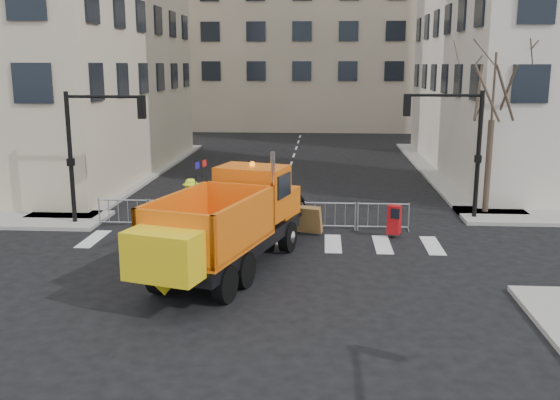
# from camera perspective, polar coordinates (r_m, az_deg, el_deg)

# --- Properties ---
(ground) EXTENTS (120.00, 120.00, 0.00)m
(ground) POSITION_cam_1_polar(r_m,az_deg,el_deg) (17.90, -3.01, -8.79)
(ground) COLOR black
(ground) RESTS_ON ground
(sidewalk_back) EXTENTS (64.00, 5.00, 0.15)m
(sidewalk_back) POSITION_cam_1_polar(r_m,az_deg,el_deg) (25.95, -0.76, -1.88)
(sidewalk_back) COLOR gray
(sidewalk_back) RESTS_ON ground
(building_far) EXTENTS (30.00, 18.00, 24.00)m
(building_far) POSITION_cam_1_polar(r_m,az_deg,el_deg) (68.83, 2.31, 16.95)
(building_far) COLOR tan
(building_far) RESTS_ON ground
(traffic_light_left) EXTENTS (0.18, 0.18, 5.40)m
(traffic_light_left) POSITION_cam_1_polar(r_m,az_deg,el_deg) (26.36, -18.60, 3.52)
(traffic_light_left) COLOR black
(traffic_light_left) RESTS_ON ground
(traffic_light_right) EXTENTS (0.18, 0.18, 5.40)m
(traffic_light_right) POSITION_cam_1_polar(r_m,az_deg,el_deg) (27.11, 17.66, 3.81)
(traffic_light_right) COLOR black
(traffic_light_right) RESTS_ON ground
(crowd_barriers) EXTENTS (12.60, 0.60, 1.10)m
(crowd_barriers) POSITION_cam_1_polar(r_m,az_deg,el_deg) (25.04, -2.64, -1.30)
(crowd_barriers) COLOR #9EA0A5
(crowd_barriers) RESTS_ON ground
(street_tree) EXTENTS (3.00, 3.00, 7.50)m
(street_tree) POSITION_cam_1_polar(r_m,az_deg,el_deg) (28.12, 18.72, 6.18)
(street_tree) COLOR #382B21
(street_tree) RESTS_ON ground
(plow_truck) EXTENTS (5.16, 9.91, 3.72)m
(plow_truck) POSITION_cam_1_polar(r_m,az_deg,el_deg) (19.43, -4.91, -1.99)
(plow_truck) COLOR black
(plow_truck) RESTS_ON ground
(cop_a) EXTENTS (0.75, 0.72, 1.73)m
(cop_a) POSITION_cam_1_polar(r_m,az_deg,el_deg) (23.22, -1.43, -1.58)
(cop_a) COLOR black
(cop_a) RESTS_ON ground
(cop_b) EXTENTS (0.95, 0.75, 1.93)m
(cop_b) POSITION_cam_1_polar(r_m,az_deg,el_deg) (24.24, 0.32, -0.73)
(cop_b) COLOR black
(cop_b) RESTS_ON ground
(cop_c) EXTENTS (0.99, 1.17, 1.87)m
(cop_c) POSITION_cam_1_polar(r_m,az_deg,el_deg) (24.22, 1.56, -0.82)
(cop_c) COLOR black
(cop_c) RESTS_ON ground
(worker) EXTENTS (1.33, 1.09, 1.80)m
(worker) POSITION_cam_1_polar(r_m,az_deg,el_deg) (25.41, -8.12, -0.06)
(worker) COLOR #D9F81D
(worker) RESTS_ON sidewalk_back
(newspaper_box) EXTENTS (0.57, 0.54, 1.10)m
(newspaper_box) POSITION_cam_1_polar(r_m,az_deg,el_deg) (23.93, 10.40, -1.77)
(newspaper_box) COLOR #A60C10
(newspaper_box) RESTS_ON sidewalk_back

